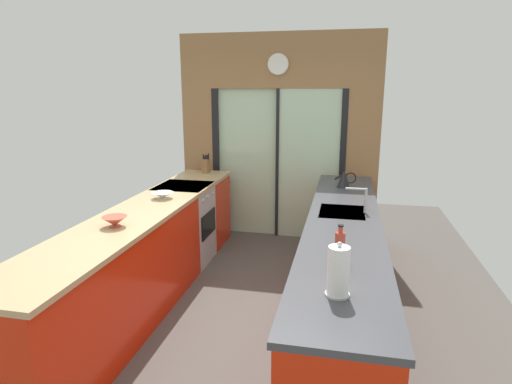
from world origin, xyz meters
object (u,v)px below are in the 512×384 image
at_px(knife_block, 206,166).
at_px(soap_bottle, 340,249).
at_px(paper_towel_roll, 338,272).
at_px(kettle, 344,178).
at_px(mixing_bowl_near, 115,221).
at_px(oven_range, 185,224).
at_px(mixing_bowl_far, 163,195).

bearing_deg(knife_block, soap_bottle, -56.92).
distance_m(knife_block, paper_towel_roll, 3.59).
height_order(knife_block, kettle, knife_block).
bearing_deg(mixing_bowl_near, soap_bottle, -13.53).
relative_size(oven_range, mixing_bowl_near, 4.57).
height_order(knife_block, paper_towel_roll, paper_towel_roll).
xyz_separation_m(knife_block, kettle, (1.78, -0.48, 0.01)).
bearing_deg(paper_towel_roll, knife_block, 119.70).
bearing_deg(oven_range, mixing_bowl_near, -89.31).
distance_m(mixing_bowl_near, knife_block, 2.30).
bearing_deg(kettle, soap_bottle, -90.07).
xyz_separation_m(oven_range, mixing_bowl_far, (0.02, -0.60, 0.50)).
bearing_deg(soap_bottle, oven_range, 132.66).
height_order(oven_range, mixing_bowl_near, mixing_bowl_near).
distance_m(kettle, soap_bottle, 2.25).
relative_size(oven_range, kettle, 3.76).
bearing_deg(mixing_bowl_near, knife_block, 90.00).
bearing_deg(mixing_bowl_near, paper_towel_roll, -24.65).
xyz_separation_m(oven_range, mixing_bowl_near, (0.02, -1.52, 0.51)).
relative_size(soap_bottle, paper_towel_roll, 0.90).
height_order(kettle, soap_bottle, soap_bottle).
bearing_deg(paper_towel_roll, soap_bottle, 90.00).
height_order(oven_range, mixing_bowl_far, mixing_bowl_far).
height_order(mixing_bowl_near, mixing_bowl_far, mixing_bowl_near).
bearing_deg(soap_bottle, knife_block, 123.08).
xyz_separation_m(mixing_bowl_near, paper_towel_roll, (1.78, -0.82, 0.09)).
xyz_separation_m(soap_bottle, paper_towel_roll, (0.00, -0.39, 0.02)).
distance_m(oven_range, kettle, 1.91).
relative_size(mixing_bowl_far, kettle, 0.90).
bearing_deg(oven_range, knife_block, 88.64).
bearing_deg(knife_block, paper_towel_roll, -60.30).
xyz_separation_m(mixing_bowl_near, soap_bottle, (1.78, -0.43, 0.07)).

